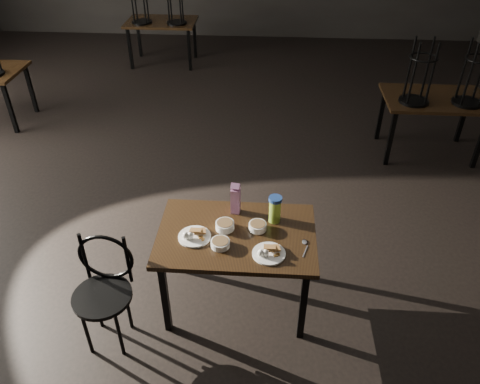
# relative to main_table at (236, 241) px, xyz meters

# --- Properties ---
(main_table) EXTENTS (1.20, 0.80, 0.75)m
(main_table) POSITION_rel_main_table_xyz_m (0.00, 0.00, 0.00)
(main_table) COLOR black
(main_table) RESTS_ON ground
(plate_left) EXTENTS (0.25, 0.25, 0.08)m
(plate_left) POSITION_rel_main_table_xyz_m (-0.31, -0.07, 0.10)
(plate_left) COLOR white
(plate_left) RESTS_ON main_table
(plate_right) EXTENTS (0.24, 0.24, 0.08)m
(plate_right) POSITION_rel_main_table_xyz_m (0.25, -0.21, 0.10)
(plate_right) COLOR white
(plate_right) RESTS_ON main_table
(bowl_near) EXTENTS (0.14, 0.14, 0.06)m
(bowl_near) POSITION_rel_main_table_xyz_m (-0.09, 0.05, 0.11)
(bowl_near) COLOR white
(bowl_near) RESTS_ON main_table
(bowl_far) EXTENTS (0.14, 0.14, 0.05)m
(bowl_far) POSITION_rel_main_table_xyz_m (0.16, 0.06, 0.11)
(bowl_far) COLOR white
(bowl_far) RESTS_ON main_table
(bowl_big) EXTENTS (0.14, 0.14, 0.05)m
(bowl_big) POSITION_rel_main_table_xyz_m (-0.11, -0.15, 0.11)
(bowl_big) COLOR white
(bowl_big) RESTS_ON main_table
(juice_carton) EXTENTS (0.08, 0.08, 0.28)m
(juice_carton) POSITION_rel_main_table_xyz_m (-0.03, 0.27, 0.21)
(juice_carton) COLOR #85186E
(juice_carton) RESTS_ON main_table
(water_bottle) EXTENTS (0.13, 0.13, 0.23)m
(water_bottle) POSITION_rel_main_table_xyz_m (0.28, 0.17, 0.19)
(water_bottle) COLOR #A2D13D
(water_bottle) RESTS_ON main_table
(spoon) EXTENTS (0.06, 0.20, 0.01)m
(spoon) POSITION_rel_main_table_xyz_m (0.51, -0.08, 0.08)
(spoon) COLOR silver
(spoon) RESTS_ON main_table
(bentwood_chair) EXTENTS (0.43, 0.43, 0.91)m
(bentwood_chair) POSITION_rel_main_table_xyz_m (-0.94, -0.38, -0.13)
(bentwood_chair) COLOR black
(bentwood_chair) RESTS_ON ground
(bg_table_right) EXTENTS (1.20, 0.80, 1.48)m
(bg_table_right) POSITION_rel_main_table_xyz_m (2.18, 2.57, 0.08)
(bg_table_right) COLOR black
(bg_table_right) RESTS_ON ground
(bg_table_far) EXTENTS (1.20, 0.80, 1.48)m
(bg_table_far) POSITION_rel_main_table_xyz_m (-1.72, 5.48, 0.08)
(bg_table_far) COLOR black
(bg_table_far) RESTS_ON ground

